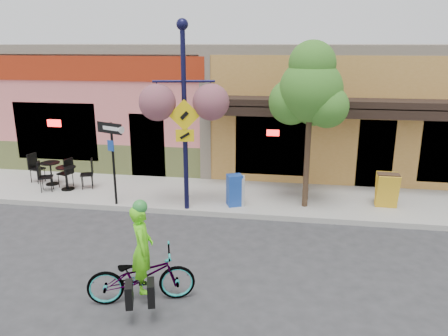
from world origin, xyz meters
name	(u,v)px	position (x,y,z in m)	size (l,w,h in m)	color
ground	(218,225)	(0.00, 0.00, 0.00)	(90.00, 90.00, 0.00)	#2D2D30
sidewalk	(229,196)	(0.00, 2.00, 0.07)	(24.00, 3.00, 0.15)	#9E9B93
curb	(221,214)	(0.00, 0.55, 0.07)	(24.00, 0.12, 0.15)	#A8A59E
building	(249,101)	(0.00, 7.50, 2.25)	(18.20, 8.20, 4.50)	#E77372
bicycle	(141,276)	(-0.78, -3.64, 0.51)	(0.68, 1.94, 1.02)	#982D0D
cyclist_rider	(143,261)	(-0.73, -3.64, 0.81)	(0.59, 0.39, 1.61)	#62E818
lamp_post	(185,119)	(-0.99, 0.65, 2.66)	(1.60, 0.64, 5.01)	black
one_way_sign	(114,164)	(-3.05, 0.66, 1.32)	(0.90, 0.20, 2.34)	black
cafe_set_left	(51,170)	(-5.79, 2.01, 0.63)	(1.61, 0.80, 0.96)	black
cafe_set_right	(66,175)	(-5.04, 1.62, 0.63)	(1.60, 0.80, 0.96)	black
newspaper_box_blue	(235,190)	(0.28, 1.09, 0.59)	(0.40, 0.36, 0.89)	#1A41A0
newspaper_box_grey	(238,191)	(0.37, 1.15, 0.56)	(0.38, 0.35, 0.82)	#A2A2A2
street_tree	(309,126)	(2.24, 1.34, 2.43)	(1.78, 1.78, 4.55)	#3D7A26
sandwich_board	(388,192)	(4.46, 1.47, 0.63)	(0.58, 0.43, 0.97)	gold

